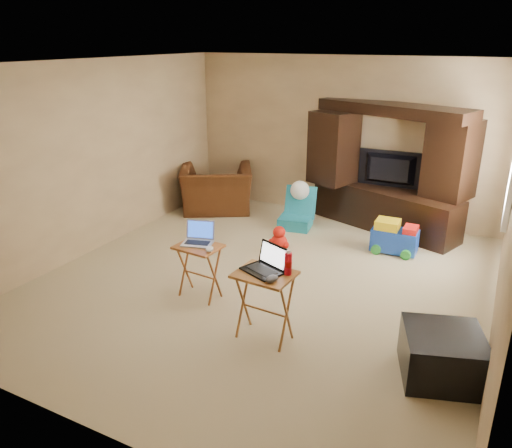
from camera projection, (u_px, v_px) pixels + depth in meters
The scene contains 19 objects.
floor at pixel (264, 281), 5.99m from camera, with size 5.50×5.50×0.00m, color beige.
ceiling at pixel (265, 63), 5.11m from camera, with size 5.50×5.50×0.00m, color silver.
wall_back at pixel (342, 138), 7.84m from camera, with size 5.00×5.00×0.00m, color tan.
wall_front at pixel (78, 282), 3.26m from camera, with size 5.00×5.00×0.00m, color tan.
wall_left at pixel (96, 157), 6.62m from camera, with size 5.50×5.50×0.00m, color tan.
entertainment_center at pixel (388, 168), 7.33m from camera, with size 2.29×0.57×1.87m, color black.
television at pixel (389, 170), 7.40m from camera, with size 0.95×0.12×0.55m, color black.
recliner at pixel (217, 189), 8.30m from camera, with size 1.14×1.00×0.74m, color #45230E.
child_rocker at pixel (296, 208), 7.56m from camera, with size 0.47×0.54×0.62m, color #186F84, non-canonical shape.
plush_toy at pixel (279, 238), 6.79m from camera, with size 0.32×0.27×0.36m, color red, non-canonical shape.
push_toy at pixel (395, 237), 6.71m from camera, with size 0.61×0.44×0.46m, color #1740B9, non-canonical shape.
ottoman at pixel (442, 355), 4.24m from camera, with size 0.65×0.65×0.42m, color black.
tray_table_left at pixel (199, 271), 5.53m from camera, with size 0.48×0.38×0.62m, color #A95D29.
tray_table_right at pixel (264, 306), 4.74m from camera, with size 0.54×0.43×0.70m, color #995725.
laptop_left at pixel (197, 234), 5.42m from camera, with size 0.32×0.27×0.24m, color #A4A4A8.
laptop_right at pixel (262, 260), 4.61m from camera, with size 0.36×0.30×0.24m, color black.
mouse_left at pixel (210, 249), 5.28m from camera, with size 0.08×0.13×0.05m, color silver.
mouse_right at pixel (272, 279), 4.45m from camera, with size 0.09×0.14×0.06m, color #414146.
water_bottle at pixel (288, 264), 4.56m from camera, with size 0.07×0.07×0.21m, color red.
Camera 1 is at (2.37, -4.81, 2.75)m, focal length 35.00 mm.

